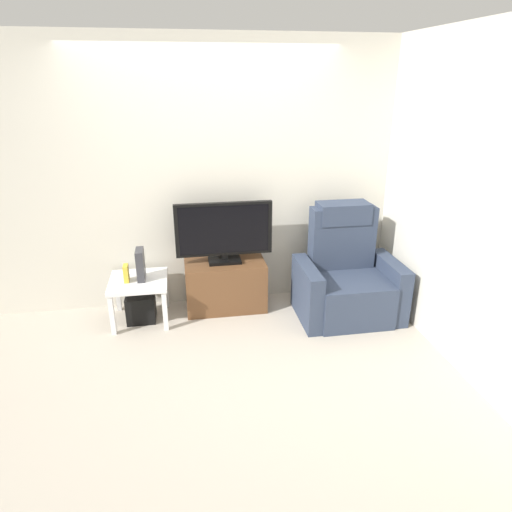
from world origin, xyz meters
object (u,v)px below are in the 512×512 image
(recliner_armchair, at_px, (346,278))
(game_console, at_px, (141,264))
(tv_stand, at_px, (226,285))
(television, at_px, (224,231))
(subwoofer_box, at_px, (141,307))
(book_upright, at_px, (126,273))
(side_table, at_px, (139,286))

(recliner_armchair, bearing_deg, game_console, -175.81)
(tv_stand, distance_m, television, 0.57)
(subwoofer_box, bearing_deg, book_upright, -168.69)
(book_upright, distance_m, game_console, 0.15)
(side_table, relative_size, game_console, 1.82)
(television, bearing_deg, tv_stand, -90.00)
(tv_stand, distance_m, game_console, 0.87)
(television, distance_m, recliner_armchair, 1.29)
(television, xyz_separation_m, subwoofer_box, (-0.84, -0.12, -0.69))
(book_upright, bearing_deg, side_table, 11.31)
(recliner_armchair, relative_size, subwoofer_box, 3.99)
(side_table, bearing_deg, tv_stand, 6.70)
(book_upright, height_order, game_console, game_console)
(subwoofer_box, bearing_deg, game_console, 15.95)
(recliner_armchair, height_order, side_table, recliner_armchair)
(recliner_armchair, distance_m, subwoofer_box, 2.03)
(recliner_armchair, relative_size, book_upright, 6.66)
(tv_stand, height_order, book_upright, book_upright)
(side_table, bearing_deg, subwoofer_box, 108.43)
(recliner_armchair, relative_size, game_console, 3.64)
(television, relative_size, subwoofer_box, 3.49)
(recliner_armchair, height_order, game_console, recliner_armchair)
(television, bearing_deg, book_upright, -171.68)
(television, relative_size, side_table, 1.75)
(subwoofer_box, height_order, book_upright, book_upright)
(tv_stand, xyz_separation_m, game_console, (-0.81, -0.09, 0.32))
(recliner_armchair, bearing_deg, book_upright, -174.62)
(tv_stand, height_order, subwoofer_box, tv_stand)
(television, distance_m, subwoofer_box, 1.09)
(television, relative_size, book_upright, 5.82)
(recliner_armchair, distance_m, side_table, 2.02)
(side_table, xyz_separation_m, subwoofer_box, (-0.00, 0.00, -0.23))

